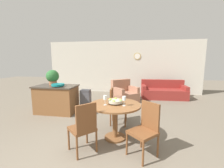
{
  "coord_description": "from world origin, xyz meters",
  "views": [
    {
      "loc": [
        0.81,
        -2.04,
        1.69
      ],
      "look_at": [
        0.05,
        2.43,
        0.98
      ],
      "focal_mm": 24.0,
      "sensor_mm": 36.0,
      "label": 1
    }
  ],
  "objects_px": {
    "dining_chair_near_right": "(146,127)",
    "kitchen_island": "(57,99)",
    "wine_glass_right": "(124,99)",
    "potted_plant": "(53,77)",
    "wine_glass_left": "(105,98)",
    "teal_bowl": "(58,85)",
    "dining_chair_near_left": "(84,126)",
    "fruit_bowl": "(115,101)",
    "couch": "(163,92)",
    "dining_table": "(115,112)",
    "trash_bin": "(86,101)",
    "armchair": "(124,94)",
    "dining_chair_far_side": "(116,105)"
  },
  "relations": [
    {
      "from": "dining_chair_near_right",
      "to": "kitchen_island",
      "type": "relative_size",
      "value": 0.73
    },
    {
      "from": "wine_glass_right",
      "to": "potted_plant",
      "type": "bearing_deg",
      "value": 147.77
    },
    {
      "from": "wine_glass_left",
      "to": "teal_bowl",
      "type": "distance_m",
      "value": 2.21
    },
    {
      "from": "dining_chair_near_left",
      "to": "potted_plant",
      "type": "distance_m",
      "value": 2.87
    },
    {
      "from": "dining_chair_near_left",
      "to": "fruit_bowl",
      "type": "xyz_separation_m",
      "value": [
        0.48,
        0.62,
        0.31
      ]
    },
    {
      "from": "teal_bowl",
      "to": "wine_glass_right",
      "type": "bearing_deg",
      "value": -30.75
    },
    {
      "from": "wine_glass_right",
      "to": "couch",
      "type": "height_order",
      "value": "wine_glass_right"
    },
    {
      "from": "dining_table",
      "to": "couch",
      "type": "bearing_deg",
      "value": 67.43
    },
    {
      "from": "fruit_bowl",
      "to": "dining_chair_near_left",
      "type": "bearing_deg",
      "value": -127.65
    },
    {
      "from": "dining_table",
      "to": "couch",
      "type": "xyz_separation_m",
      "value": [
        1.63,
        3.92,
        -0.32
      ]
    },
    {
      "from": "wine_glass_right",
      "to": "dining_chair_near_right",
      "type": "bearing_deg",
      "value": -41.78
    },
    {
      "from": "fruit_bowl",
      "to": "wine_glass_left",
      "type": "height_order",
      "value": "wine_glass_left"
    },
    {
      "from": "dining_chair_near_right",
      "to": "fruit_bowl",
      "type": "height_order",
      "value": "dining_chair_near_right"
    },
    {
      "from": "potted_plant",
      "to": "trash_bin",
      "type": "bearing_deg",
      "value": 2.95
    },
    {
      "from": "wine_glass_right",
      "to": "potted_plant",
      "type": "distance_m",
      "value": 2.99
    },
    {
      "from": "kitchen_island",
      "to": "armchair",
      "type": "xyz_separation_m",
      "value": [
        2.07,
        1.68,
        -0.15
      ]
    },
    {
      "from": "dining_chair_far_side",
      "to": "fruit_bowl",
      "type": "bearing_deg",
      "value": 5.59
    },
    {
      "from": "dining_table",
      "to": "dining_chair_near_right",
      "type": "xyz_separation_m",
      "value": [
        0.62,
        -0.48,
        -0.07
      ]
    },
    {
      "from": "wine_glass_left",
      "to": "teal_bowl",
      "type": "height_order",
      "value": "wine_glass_left"
    },
    {
      "from": "dining_chair_far_side",
      "to": "dining_chair_near_right",
      "type": "bearing_deg",
      "value": 28.21
    },
    {
      "from": "dining_table",
      "to": "teal_bowl",
      "type": "xyz_separation_m",
      "value": [
        -1.98,
        1.19,
        0.34
      ]
    },
    {
      "from": "dining_chair_near_right",
      "to": "dining_chair_far_side",
      "type": "xyz_separation_m",
      "value": [
        -0.72,
        1.26,
        0.0
      ]
    },
    {
      "from": "dining_chair_near_left",
      "to": "trash_bin",
      "type": "bearing_deg",
      "value": 62.21
    },
    {
      "from": "dining_table",
      "to": "trash_bin",
      "type": "xyz_separation_m",
      "value": [
        -1.21,
        1.54,
        -0.23
      ]
    },
    {
      "from": "kitchen_island",
      "to": "dining_chair_near_right",
      "type": "bearing_deg",
      "value": -33.27
    },
    {
      "from": "dining_table",
      "to": "trash_bin",
      "type": "relative_size",
      "value": 1.46
    },
    {
      "from": "trash_bin",
      "to": "couch",
      "type": "distance_m",
      "value": 3.71
    },
    {
      "from": "fruit_bowl",
      "to": "armchair",
      "type": "height_order",
      "value": "armchair"
    },
    {
      "from": "armchair",
      "to": "wine_glass_left",
      "type": "bearing_deg",
      "value": -132.94
    },
    {
      "from": "dining_chair_near_left",
      "to": "potted_plant",
      "type": "height_order",
      "value": "potted_plant"
    },
    {
      "from": "wine_glass_left",
      "to": "wine_glass_right",
      "type": "relative_size",
      "value": 1.0
    },
    {
      "from": "fruit_bowl",
      "to": "armchair",
      "type": "xyz_separation_m",
      "value": [
        -0.06,
        3.01,
        -0.54
      ]
    },
    {
      "from": "dining_chair_near_right",
      "to": "teal_bowl",
      "type": "bearing_deg",
      "value": 10.7
    },
    {
      "from": "fruit_bowl",
      "to": "potted_plant",
      "type": "xyz_separation_m",
      "value": [
        -2.32,
        1.49,
        0.32
      ]
    },
    {
      "from": "dining_chair_near_left",
      "to": "trash_bin",
      "type": "distance_m",
      "value": 2.29
    },
    {
      "from": "dining_chair_far_side",
      "to": "dining_chair_near_left",
      "type": "bearing_deg",
      "value": -16.79
    },
    {
      "from": "dining_table",
      "to": "wine_glass_left",
      "type": "relative_size",
      "value": 5.43
    },
    {
      "from": "dining_table",
      "to": "teal_bowl",
      "type": "height_order",
      "value": "teal_bowl"
    },
    {
      "from": "teal_bowl",
      "to": "couch",
      "type": "height_order",
      "value": "teal_bowl"
    },
    {
      "from": "dining_table",
      "to": "fruit_bowl",
      "type": "bearing_deg",
      "value": 179.84
    },
    {
      "from": "fruit_bowl",
      "to": "wine_glass_right",
      "type": "xyz_separation_m",
      "value": [
        0.2,
        -0.1,
        0.09
      ]
    },
    {
      "from": "kitchen_island",
      "to": "couch",
      "type": "distance_m",
      "value": 4.57
    },
    {
      "from": "teal_bowl",
      "to": "armchair",
      "type": "height_order",
      "value": "teal_bowl"
    },
    {
      "from": "dining_chair_near_left",
      "to": "teal_bowl",
      "type": "height_order",
      "value": "teal_bowl"
    },
    {
      "from": "dining_chair_far_side",
      "to": "fruit_bowl",
      "type": "relative_size",
      "value": 3.22
    },
    {
      "from": "dining_table",
      "to": "armchair",
      "type": "relative_size",
      "value": 0.9
    },
    {
      "from": "dining_table",
      "to": "dining_chair_far_side",
      "type": "distance_m",
      "value": 0.79
    },
    {
      "from": "dining_chair_near_right",
      "to": "dining_chair_far_side",
      "type": "relative_size",
      "value": 1.0
    },
    {
      "from": "fruit_bowl",
      "to": "kitchen_island",
      "type": "xyz_separation_m",
      "value": [
        -2.13,
        1.33,
        -0.39
      ]
    },
    {
      "from": "dining_chair_far_side",
      "to": "couch",
      "type": "bearing_deg",
      "value": 149.64
    }
  ]
}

